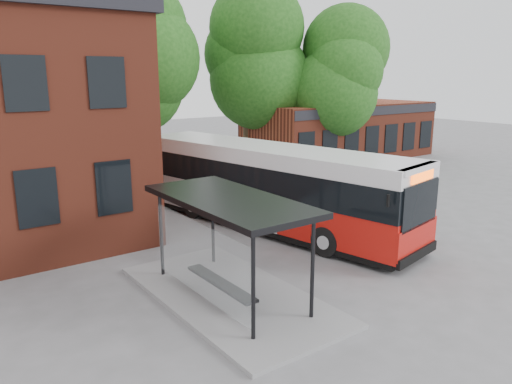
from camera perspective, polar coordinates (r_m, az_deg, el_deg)
ground at (r=17.56m, az=7.65°, el=-6.99°), size 100.00×100.00×0.00m
shop_row at (r=37.20m, az=9.61°, el=6.92°), size 14.00×6.20×4.00m
bus_shelter at (r=13.67m, az=-3.05°, el=-6.42°), size 3.60×7.00×2.90m
bike_rail at (r=30.68m, az=7.32°, el=2.23°), size 5.20×0.10×0.38m
tree_0 at (r=28.34m, az=-25.47°, el=10.96°), size 7.92×7.92×11.00m
tree_1 at (r=31.40m, az=-12.97°, el=11.47°), size 7.92×7.92×10.40m
tree_2 at (r=33.96m, az=-1.15°, el=12.43°), size 7.92×7.92×11.00m
tree_3 at (r=34.18m, az=9.83°, el=10.80°), size 7.04×7.04×9.28m
city_bus at (r=19.96m, az=1.31°, el=0.57°), size 5.18×13.27×3.30m
bicycle_0 at (r=29.32m, az=3.30°, el=2.21°), size 1.60×0.95×0.80m
bicycle_2 at (r=30.53m, az=5.19°, el=2.82°), size 2.02×1.35×1.00m
bicycle_3 at (r=30.34m, az=5.86°, el=2.81°), size 1.85×0.85×1.07m
bicycle_4 at (r=30.55m, az=9.58°, el=2.55°), size 1.71×1.12×0.85m
bicycle_5 at (r=30.36m, az=9.44°, el=2.58°), size 1.64×0.72×0.95m
bicycle_6 at (r=31.46m, az=11.21°, el=2.92°), size 1.98×1.07×0.99m
bicycle_7 at (r=31.73m, az=11.53°, el=3.05°), size 1.81×0.84×1.05m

